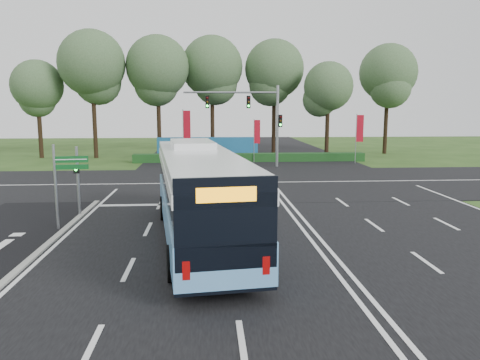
# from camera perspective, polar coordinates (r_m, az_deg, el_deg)

# --- Properties ---
(ground) EXTENTS (120.00, 120.00, 0.00)m
(ground) POSITION_cam_1_polar(r_m,az_deg,el_deg) (20.72, 7.36, -5.74)
(ground) COLOR #274517
(ground) RESTS_ON ground
(road_main) EXTENTS (20.00, 120.00, 0.04)m
(road_main) POSITION_cam_1_polar(r_m,az_deg,el_deg) (20.72, 7.36, -5.69)
(road_main) COLOR black
(road_main) RESTS_ON ground
(road_cross) EXTENTS (120.00, 14.00, 0.05)m
(road_cross) POSITION_cam_1_polar(r_m,az_deg,el_deg) (32.32, 3.21, -0.32)
(road_cross) COLOR black
(road_cross) RESTS_ON ground
(kerb_strip) EXTENTS (0.25, 18.00, 0.12)m
(kerb_strip) POSITION_cam_1_polar(r_m,az_deg,el_deg) (18.46, -23.28, -8.07)
(kerb_strip) COLOR gray
(kerb_strip) RESTS_ON ground
(city_bus) EXTENTS (4.30, 13.30, 3.75)m
(city_bus) POSITION_cam_1_polar(r_m,az_deg,el_deg) (18.18, -4.99, -1.68)
(city_bus) COLOR #5E9EDA
(city_bus) RESTS_ON ground
(pedestrian_signal) EXTENTS (0.30, 0.41, 3.36)m
(pedestrian_signal) POSITION_cam_1_polar(r_m,az_deg,el_deg) (23.52, -19.18, 0.16)
(pedestrian_signal) COLOR gray
(pedestrian_signal) RESTS_ON ground
(street_sign) EXTENTS (1.43, 0.21, 3.67)m
(street_sign) POSITION_cam_1_polar(r_m,az_deg,el_deg) (21.07, -20.75, 0.48)
(street_sign) COLOR gray
(street_sign) RESTS_ON ground
(banner_flag_left) EXTENTS (0.71, 0.25, 4.97)m
(banner_flag_left) POSITION_cam_1_polar(r_m,az_deg,el_deg) (42.97, -6.62, 6.23)
(banner_flag_left) COLOR gray
(banner_flag_left) RESTS_ON ground
(banner_flag_mid) EXTENTS (0.60, 0.11, 4.08)m
(banner_flag_mid) POSITION_cam_1_polar(r_m,az_deg,el_deg) (43.71, 2.01, 5.61)
(banner_flag_mid) COLOR gray
(banner_flag_mid) RESTS_ON ground
(banner_flag_right) EXTENTS (0.66, 0.19, 4.57)m
(banner_flag_right) POSITION_cam_1_polar(r_m,az_deg,el_deg) (44.15, 14.30, 5.77)
(banner_flag_right) COLOR gray
(banner_flag_right) RESTS_ON ground
(traffic_light_gantry) EXTENTS (8.41, 0.28, 7.00)m
(traffic_light_gantry) POSITION_cam_1_polar(r_m,az_deg,el_deg) (40.37, 2.05, 8.16)
(traffic_light_gantry) COLOR gray
(traffic_light_gantry) RESTS_ON ground
(hedge) EXTENTS (22.00, 1.20, 0.80)m
(hedge) POSITION_cam_1_polar(r_m,az_deg,el_deg) (44.59, 1.21, 2.75)
(hedge) COLOR #153B15
(hedge) RESTS_ON ground
(blue_hoarding) EXTENTS (10.00, 0.30, 2.20)m
(blue_hoarding) POSITION_cam_1_polar(r_m,az_deg,el_deg) (46.83, -3.95, 3.89)
(blue_hoarding) COLOR #1A5C8E
(blue_hoarding) RESTS_ON ground
(eucalyptus_row) EXTENTS (42.47, 10.10, 12.82)m
(eucalyptus_row) POSITION_cam_1_polar(r_m,az_deg,el_deg) (50.53, -2.90, 13.17)
(eucalyptus_row) COLOR black
(eucalyptus_row) RESTS_ON ground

